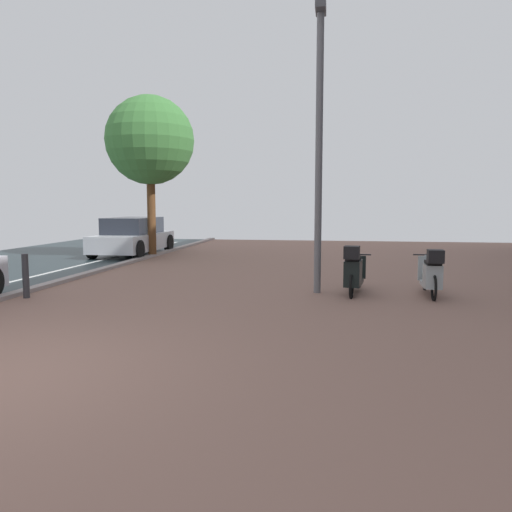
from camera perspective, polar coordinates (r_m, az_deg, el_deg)
ground at (r=5.29m, az=-17.82°, el=-14.20°), size 21.00×40.00×0.13m
scooter_near at (r=10.13m, az=19.40°, el=-1.97°), size 0.52×1.72×0.97m
scooter_mid at (r=9.99m, az=11.13°, el=-1.76°), size 0.61×1.82×1.02m
parked_car_far at (r=18.12m, az=-13.86°, el=2.15°), size 1.79×3.99×1.30m
lamp_post at (r=10.06m, az=7.23°, el=13.57°), size 0.20×0.52×5.59m
street_tree at (r=17.36m, az=-12.03°, el=12.74°), size 2.93×2.93×5.35m
bollard_far at (r=10.38m, az=-24.84°, el=-2.09°), size 0.12×0.12×0.84m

